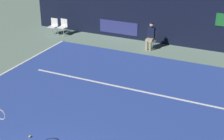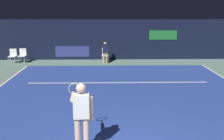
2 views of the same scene
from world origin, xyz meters
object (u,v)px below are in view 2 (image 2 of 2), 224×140
at_px(courtside_chair_far, 22,55).
at_px(tennis_ball, 79,120).
at_px(tennis_player, 81,114).
at_px(line_judge_on_chair, 105,52).
at_px(courtside_chair_near, 13,55).

relative_size(courtside_chair_far, tennis_ball, 12.94).
distance_m(tennis_player, courtside_chair_far, 11.35).
bearing_deg(tennis_ball, tennis_player, -81.94).
xyz_separation_m(tennis_player, line_judge_on_chair, (0.52, 10.30, -0.30)).
bearing_deg(courtside_chair_far, tennis_ball, -63.24).
relative_size(tennis_player, courtside_chair_far, 1.97).
bearing_deg(courtside_chair_near, courtside_chair_far, 12.34).
relative_size(line_judge_on_chair, courtside_chair_far, 1.50).
xyz_separation_m(line_judge_on_chair, courtside_chair_far, (-5.12, 0.07, -0.18)).
height_order(courtside_chair_near, tennis_ball, courtside_chair_near).
bearing_deg(courtside_chair_near, line_judge_on_chair, 0.54).
bearing_deg(tennis_player, line_judge_on_chair, 87.12).
bearing_deg(courtside_chair_near, tennis_ball, -60.04).
relative_size(courtside_chair_near, courtside_chair_far, 1.00).
distance_m(tennis_player, courtside_chair_near, 11.48).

